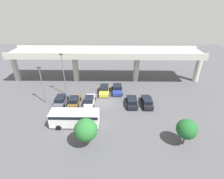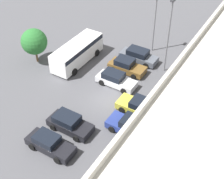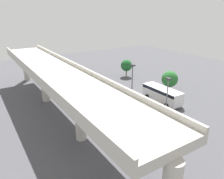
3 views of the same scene
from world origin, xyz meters
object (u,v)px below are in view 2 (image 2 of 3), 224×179
Objects in this scene: lamp_post_near_aisle at (155,20)px; lamp_post_mid_lot at (169,32)px; parked_car_3 at (140,107)px; parked_car_5 at (69,123)px; parked_car_6 at (50,144)px; parked_car_1 at (127,66)px; tree_front_left at (34,42)px; shuttle_bus at (77,51)px; traffic_cone at (109,63)px; parked_car_4 at (130,126)px; parked_car_0 at (138,56)px; parked_car_2 at (115,79)px.

lamp_post_mid_lot is at bearing 43.77° from lamp_post_near_aisle.
parked_car_3 is 1.03× the size of parked_car_5.
parked_car_6 is 0.62× the size of lamp_post_near_aisle.
parked_car_1 is at bearing -56.81° from lamp_post_mid_lot.
parked_car_5 is 12.98m from tree_front_left.
lamp_post_mid_lot is at bearing 111.54° from shuttle_bus.
parked_car_1 is 6.38× the size of traffic_cone.
traffic_cone is (-3.94, 8.20, -2.50)m from tree_front_left.
lamp_post_mid_lot reaches higher than parked_car_4.
parked_car_5 is at bearing 12.02° from traffic_cone.
traffic_cone is (-5.58, -7.11, -0.42)m from parked_car_3.
parked_car_6 is (16.80, -0.21, -0.06)m from parked_car_0.
parked_car_3 is at bearing 49.73° from parked_car_5.
parked_car_6 is at bearing -90.03° from parked_car_1.
lamp_post_near_aisle is at bearing -72.48° from parked_car_4.
lamp_post_near_aisle is 15.01m from tree_front_left.
parked_car_4 is at bearing -48.13° from parked_car_2.
parked_car_0 is 12.14m from parked_car_4.
lamp_post_near_aisle reaches higher than parked_car_6.
parked_car_3 is 9.05m from traffic_cone.
parked_car_5 is 0.50× the size of lamp_post_mid_lot.
parked_car_6 is at bearing 25.88° from shuttle_bus.
tree_front_left is at bearing -174.63° from parked_car_2.
parked_car_5 is at bearing 49.73° from parked_car_3.
parked_car_0 is at bearing -92.64° from lamp_post_mid_lot.
parked_car_3 is 12.70m from lamp_post_near_aisle.
parked_car_2 is 3.95m from traffic_cone.
parked_car_2 is 1.01× the size of parked_car_3.
parked_car_2 is 7.92m from lamp_post_mid_lot.
parked_car_5 is (2.77, -5.17, 0.01)m from parked_car_4.
parked_car_6 is at bearing 48.00° from parked_car_4.
shuttle_bus reaches higher than parked_car_6.
parked_car_0 is at bearing 88.98° from parked_car_5.
parked_car_3 is 15.54m from tree_front_left.
parked_car_4 is 0.56× the size of shuttle_bus.
parked_car_2 is 7.36m from parked_car_4.
parked_car_0 is 13.86m from parked_car_5.
tree_front_left is at bearing -48.85° from lamp_post_near_aisle.
tree_front_left is at bearing -65.88° from lamp_post_mid_lot.
parked_car_1 is at bearing 90.59° from traffic_cone.
lamp_post_near_aisle is (-14.28, -4.51, 3.68)m from parked_car_4.
traffic_cone is (2.53, -6.25, -4.89)m from lamp_post_mid_lot.
shuttle_bus is at bearing -20.99° from parked_car_3.
shuttle_bus reaches higher than parked_car_5.
tree_front_left reaches higher than parked_car_0.
parked_car_6 is (5.70, -5.13, -0.02)m from parked_car_4.
parked_car_0 is 3.79m from traffic_cone.
parked_car_6 is 14.12m from shuttle_bus.
parked_car_2 is 0.60× the size of shuttle_bus.
parked_car_6 is at bearing 9.70° from traffic_cone.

